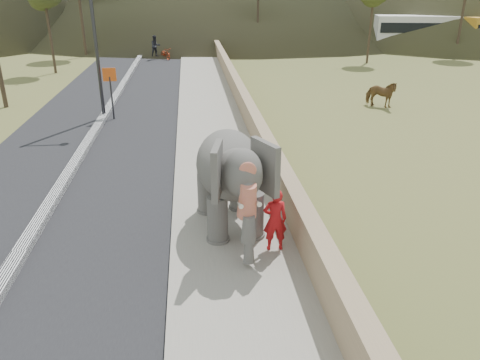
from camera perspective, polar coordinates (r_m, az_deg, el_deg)
The scene contains 13 objects.
ground at distance 11.24m, azimuth -0.72°, elevation -9.16°, with size 160.00×160.00×0.00m, color olive.
road at distance 20.78m, azimuth -17.38°, elevation 5.24°, with size 7.00×120.00×0.03m, color black.
median at distance 20.75m, azimuth -17.41°, elevation 5.49°, with size 0.35×120.00×0.22m, color black.
walkway at distance 20.37m, azimuth -3.42°, elevation 6.10°, with size 3.00×120.00×0.15m, color #9E9687.
parapet at distance 20.38m, azimuth 1.22°, elevation 7.53°, with size 0.30×120.00×1.10m, color tan.
lamppost at distance 22.62m, azimuth -16.80°, elevation 19.28°, with size 1.76×0.36×8.00m.
signboard at distance 22.66m, azimuth -15.52°, elevation 11.14°, with size 0.60×0.08×2.40m.
cow at distance 25.41m, azimuth 16.77°, elevation 10.00°, with size 0.74×1.63×1.37m, color brown.
distant_car at distance 49.86m, azimuth 20.59°, elevation 15.54°, with size 1.70×4.23×1.44m, color silver.
bus_white at distance 49.71m, azimuth 22.63°, elevation 16.21°, with size 2.50×11.00×3.10m, color white.
elephant_and_man at distance 11.75m, azimuth -1.29°, elevation 0.26°, with size 2.34×3.77×2.60m.
motorcyclist at distance 40.85m, azimuth -9.64°, elevation 15.35°, with size 1.94×1.85×1.95m.
trees at distance 38.35m, azimuth -1.65°, elevation 19.88°, with size 48.83×42.27×8.46m.
Camera 1 is at (-0.88, -9.48, 5.98)m, focal length 35.00 mm.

